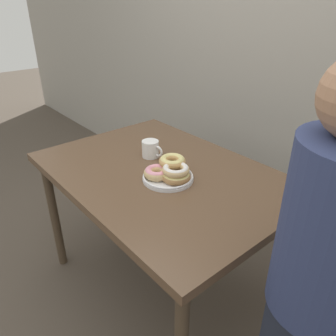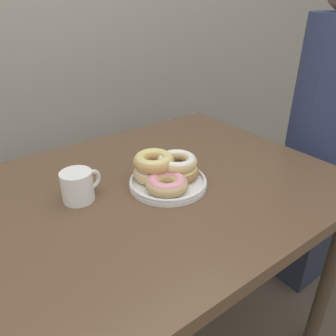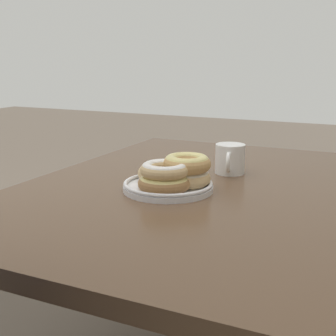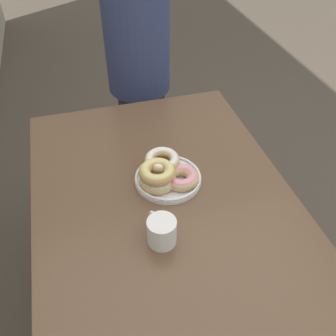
{
  "view_description": "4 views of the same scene",
  "coord_description": "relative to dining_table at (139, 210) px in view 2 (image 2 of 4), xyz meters",
  "views": [
    {
      "loc": [
        1.08,
        -0.65,
        1.51
      ],
      "look_at": [
        0.08,
        0.19,
        0.82
      ],
      "focal_mm": 35.0,
      "sensor_mm": 36.0,
      "label": 1
    },
    {
      "loc": [
        -0.42,
        -0.49,
        1.27
      ],
      "look_at": [
        0.08,
        0.19,
        0.82
      ],
      "focal_mm": 35.0,
      "sensor_mm": 36.0,
      "label": 2
    },
    {
      "loc": [
        1.14,
        0.68,
        1.1
      ],
      "look_at": [
        0.08,
        0.19,
        0.82
      ],
      "focal_mm": 50.0,
      "sensor_mm": 36.0,
      "label": 3
    },
    {
      "loc": [
        -0.83,
        0.44,
        1.67
      ],
      "look_at": [
        0.08,
        0.19,
        0.82
      ],
      "focal_mm": 40.0,
      "sensor_mm": 36.0,
      "label": 4
    }
  ],
  "objects": [
    {
      "name": "person_figure",
      "position": [
        0.86,
        -0.1,
        0.06
      ],
      "size": [
        0.33,
        0.31,
        1.42
      ],
      "color": "#232838",
      "rests_on": "ground_plane"
    },
    {
      "name": "donut_plate",
      "position": [
        0.08,
        -0.02,
        0.12
      ],
      "size": [
        0.25,
        0.25,
        0.09
      ],
      "color": "white",
      "rests_on": "dining_table"
    },
    {
      "name": "dining_table",
      "position": [
        0.0,
        0.0,
        0.0
      ],
      "size": [
        1.23,
        0.86,
        0.76
      ],
      "color": "brown",
      "rests_on": "ground_plane"
    },
    {
      "name": "coffee_mug",
      "position": [
        -0.16,
        0.05,
        0.12
      ],
      "size": [
        0.12,
        0.09,
        0.09
      ],
      "color": "white",
      "rests_on": "dining_table"
    }
  ]
}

